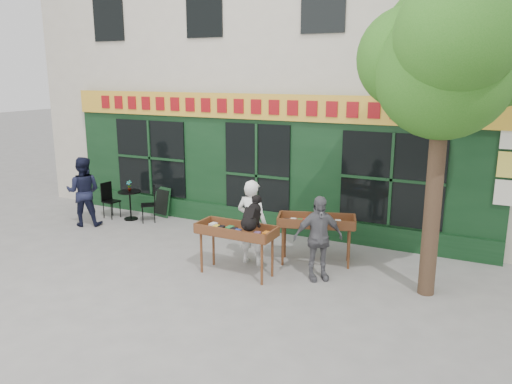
% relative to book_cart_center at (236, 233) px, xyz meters
% --- Properties ---
extents(ground, '(80.00, 80.00, 0.00)m').
position_rel_book_cart_center_xyz_m(ground, '(-0.93, 0.43, -0.82)').
color(ground, slate).
rests_on(ground, ground).
extents(building, '(14.00, 7.26, 10.00)m').
position_rel_book_cart_center_xyz_m(building, '(-0.93, 6.41, 4.15)').
color(building, beige).
rests_on(building, ground).
extents(street_tree, '(3.05, 2.90, 5.60)m').
position_rel_book_cart_center_xyz_m(street_tree, '(3.41, 0.79, 3.29)').
color(street_tree, '#382619').
rests_on(street_tree, ground).
extents(book_cart_center, '(1.51, 0.64, 0.99)m').
position_rel_book_cart_center_xyz_m(book_cart_center, '(0.00, 0.00, 0.00)').
color(book_cart_center, '#5D2F1A').
rests_on(book_cart_center, ground).
extents(dog, '(0.35, 0.60, 0.60)m').
position_rel_book_cart_center_xyz_m(dog, '(0.35, -0.05, 0.47)').
color(dog, black).
rests_on(dog, book_cart_center).
extents(woman, '(0.63, 0.42, 1.73)m').
position_rel_book_cart_center_xyz_m(woman, '(0.00, 0.65, 0.04)').
color(woman, white).
rests_on(woman, ground).
extents(book_cart_right, '(1.62, 1.04, 0.99)m').
position_rel_book_cart_center_xyz_m(book_cart_right, '(1.15, 1.24, 0.00)').
color(book_cart_right, '#5D2F1A').
rests_on(book_cart_right, ground).
extents(man_right, '(0.98, 0.88, 1.60)m').
position_rel_book_cart_center_xyz_m(man_right, '(1.45, 0.49, -0.02)').
color(man_right, '#535257').
rests_on(man_right, ground).
extents(bistro_table, '(0.60, 0.60, 0.76)m').
position_rel_book_cart_center_xyz_m(bistro_table, '(-4.28, 2.01, -0.28)').
color(bistro_table, black).
rests_on(bistro_table, ground).
extents(bistro_chair_left, '(0.40, 0.40, 0.95)m').
position_rel_book_cart_center_xyz_m(bistro_chair_left, '(-4.92, 1.92, -0.26)').
color(bistro_chair_left, black).
rests_on(bistro_chair_left, ground).
extents(bistro_chair_right, '(0.51, 0.51, 0.95)m').
position_rel_book_cart_center_xyz_m(bistro_chair_right, '(-3.66, 2.12, -0.26)').
color(bistro_chair_right, black).
rests_on(bistro_chair_right, ground).
extents(potted_plant, '(0.17, 0.13, 0.29)m').
position_rel_book_cart_center_xyz_m(potted_plant, '(-4.28, 2.01, 0.09)').
color(potted_plant, gray).
rests_on(potted_plant, bistro_table).
extents(man_left, '(1.06, 0.99, 1.75)m').
position_rel_book_cart_center_xyz_m(man_left, '(-4.98, 1.11, 0.05)').
color(man_left, black).
rests_on(man_left, ground).
extents(chalkboard, '(0.59, 0.29, 0.79)m').
position_rel_book_cart_center_xyz_m(chalkboard, '(-3.72, 2.62, -0.42)').
color(chalkboard, black).
rests_on(chalkboard, ground).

